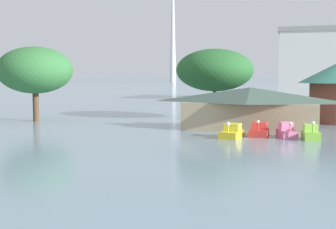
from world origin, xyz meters
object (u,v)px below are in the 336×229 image
(pedal_boat_yellow, at_px, (232,132))
(boathouse, at_px, (250,108))
(pedal_boat_pink, at_px, (287,131))
(pedal_boat_red, at_px, (259,131))
(shoreline_tree_tall_left, at_px, (35,70))
(pedal_boat_lime, at_px, (311,133))
(shoreline_tree_mid, at_px, (215,70))
(distant_broadcast_tower, at_px, (173,10))

(pedal_boat_yellow, relative_size, boathouse, 0.21)
(pedal_boat_pink, bearing_deg, pedal_boat_red, -114.30)
(pedal_boat_pink, height_order, shoreline_tree_tall_left, shoreline_tree_tall_left)
(pedal_boat_red, height_order, boathouse, boathouse)
(pedal_boat_lime, xyz_separation_m, boathouse, (-6.11, 5.80, 1.83))
(pedal_boat_lime, distance_m, shoreline_tree_tall_left, 34.27)
(shoreline_tree_tall_left, bearing_deg, shoreline_tree_mid, 23.61)
(shoreline_tree_tall_left, bearing_deg, pedal_boat_lime, -12.32)
(pedal_boat_yellow, height_order, shoreline_tree_mid, shoreline_tree_mid)
(pedal_boat_red, distance_m, shoreline_tree_mid, 18.06)
(shoreline_tree_tall_left, height_order, shoreline_tree_mid, shoreline_tree_tall_left)
(pedal_boat_red, xyz_separation_m, shoreline_tree_mid, (-7.22, 15.46, 5.93))
(pedal_boat_yellow, xyz_separation_m, shoreline_tree_mid, (-4.85, 17.30, 5.94))
(pedal_boat_yellow, distance_m, pedal_boat_pink, 5.17)
(pedal_boat_lime, height_order, boathouse, boathouse)
(pedal_boat_red, bearing_deg, distant_broadcast_tower, -161.72)
(shoreline_tree_tall_left, bearing_deg, distant_broadcast_tower, 102.21)
(pedal_boat_lime, bearing_deg, pedal_boat_yellow, -91.01)
(pedal_boat_yellow, distance_m, boathouse, 7.00)
(pedal_boat_pink, bearing_deg, pedal_boat_lime, 52.54)
(boathouse, bearing_deg, pedal_boat_lime, -43.52)
(pedal_boat_lime, height_order, shoreline_tree_tall_left, shoreline_tree_tall_left)
(shoreline_tree_mid, bearing_deg, boathouse, -61.40)
(pedal_boat_lime, distance_m, distant_broadcast_tower, 303.69)
(pedal_boat_red, relative_size, pedal_boat_pink, 1.00)
(pedal_boat_pink, xyz_separation_m, boathouse, (-3.97, 5.08, 1.81))
(shoreline_tree_mid, height_order, distant_broadcast_tower, distant_broadcast_tower)
(pedal_boat_pink, xyz_separation_m, pedal_boat_lime, (2.14, -0.72, -0.02))
(pedal_boat_red, xyz_separation_m, pedal_boat_lime, (4.68, -0.96, 0.02))
(pedal_boat_yellow, xyz_separation_m, pedal_boat_lime, (7.05, 0.88, 0.03))
(pedal_boat_yellow, relative_size, shoreline_tree_tall_left, 0.33)
(boathouse, distance_m, distant_broadcast_tower, 296.10)
(pedal_boat_pink, height_order, boathouse, boathouse)
(pedal_boat_red, relative_size, shoreline_tree_tall_left, 0.30)
(pedal_boat_lime, xyz_separation_m, distant_broadcast_tower, (-92.95, 284.24, 52.89))
(pedal_boat_pink, height_order, pedal_boat_lime, pedal_boat_lime)
(pedal_boat_red, relative_size, boathouse, 0.19)
(pedal_boat_red, height_order, distant_broadcast_tower, distant_broadcast_tower)
(pedal_boat_red, bearing_deg, boathouse, -162.60)
(pedal_boat_yellow, relative_size, distant_broadcast_tower, 0.02)
(pedal_boat_yellow, xyz_separation_m, pedal_boat_red, (2.37, 1.84, 0.01))
(pedal_boat_pink, bearing_deg, distant_broadcast_tower, 178.91)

